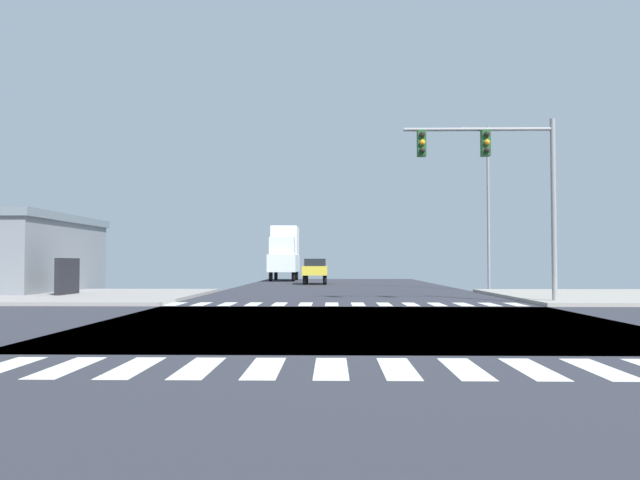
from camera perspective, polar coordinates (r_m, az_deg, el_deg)
name	(u,v)px	position (r m, az deg, el deg)	size (l,w,h in m)	color
ground	(360,323)	(16.90, 3.63, -7.54)	(90.00, 90.00, 0.05)	#30313A
sidewalk_corner_ne	(635,296)	(31.95, 26.66, -4.57)	(12.00, 12.00, 0.14)	#A09B91
sidewalk_corner_nw	(66,296)	(31.35, -22.00, -4.69)	(12.00, 12.00, 0.14)	#9A938F
crosswalk_near	(364,368)	(9.65, 4.04, -11.50)	(13.50, 2.00, 0.01)	white
crosswalk_far	(345,304)	(24.17, 2.27, -5.83)	(13.50, 2.00, 0.01)	white
traffic_signal_mast	(497,168)	(25.47, 15.76, 6.30)	(5.87, 0.55, 7.18)	gray
street_lamp	(484,194)	(37.59, 14.67, 4.06)	(1.78, 0.32, 9.48)	gray
sedan_crossing_1	(315,269)	(46.74, -0.44, -2.65)	(1.80, 4.30, 1.88)	black
box_truck_trailing_2	(284,252)	(56.23, -3.23, -1.07)	(2.40, 7.20, 4.85)	black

